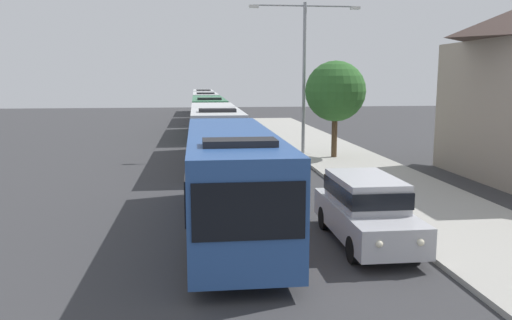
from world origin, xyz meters
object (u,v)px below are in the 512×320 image
object	(u,v)px
bus_lead	(231,177)
bus_rear	(203,101)
bus_fourth_in_line	(205,106)
streetlamp_mid	(304,62)
roadside_tree	(335,91)
bus_middle	(208,115)
bus_second_in_line	(215,133)
white_suv	(366,207)

from	to	relation	value
bus_lead	bus_rear	size ratio (longest dim) A/B	0.93
bus_fourth_in_line	streetlamp_mid	xyz separation A→B (m)	(5.40, -24.75, 3.86)
streetlamp_mid	roadside_tree	world-z (taller)	streetlamp_mid
bus_middle	bus_rear	size ratio (longest dim) A/B	1.08
bus_second_in_line	bus_middle	distance (m)	13.70
bus_fourth_in_line	bus_rear	size ratio (longest dim) A/B	1.03
bus_middle	roadside_tree	bearing A→B (deg)	-62.43
streetlamp_mid	roadside_tree	bearing A→B (deg)	-50.98
bus_second_in_line	white_suv	world-z (taller)	bus_second_in_line
bus_rear	streetlamp_mid	size ratio (longest dim) A/B	1.29
white_suv	roadside_tree	distance (m)	15.42
bus_second_in_line	roadside_tree	world-z (taller)	roadside_tree
bus_lead	bus_fourth_in_line	distance (m)	39.81
bus_lead	white_suv	size ratio (longest dim) A/B	2.13
bus_second_in_line	roadside_tree	bearing A→B (deg)	5.06
bus_second_in_line	bus_fourth_in_line	world-z (taller)	same
bus_middle	bus_fourth_in_line	distance (m)	13.43
bus_second_in_line	bus_fourth_in_line	distance (m)	27.13
bus_second_in_line	bus_fourth_in_line	size ratio (longest dim) A/B	1.00
bus_second_in_line	roadside_tree	xyz separation A→B (m)	(6.84, 0.60, 2.19)
bus_rear	roadside_tree	xyz separation A→B (m)	(6.84, -39.58, 2.19)
roadside_tree	bus_middle	bearing A→B (deg)	117.57
roadside_tree	bus_lead	bearing A→B (deg)	-117.22
white_suv	roadside_tree	world-z (taller)	roadside_tree
bus_lead	bus_fourth_in_line	size ratio (longest dim) A/B	0.90
white_suv	bus_rear	bearing A→B (deg)	93.89
bus_rear	bus_middle	bearing A→B (deg)	-90.00
bus_second_in_line	streetlamp_mid	world-z (taller)	streetlamp_mid
bus_lead	white_suv	bearing A→B (deg)	-22.59
bus_middle	bus_fourth_in_line	bearing A→B (deg)	90.00
streetlamp_mid	white_suv	bearing A→B (deg)	-95.85
bus_second_in_line	roadside_tree	distance (m)	7.20
roadside_tree	white_suv	bearing A→B (deg)	-101.95
bus_fourth_in_line	streetlamp_mid	size ratio (longest dim) A/B	1.33
bus_second_in_line	bus_middle	xyz separation A→B (m)	(0.00, 13.70, 0.00)
white_suv	roadside_tree	bearing A→B (deg)	78.05
bus_second_in_line	white_suv	xyz separation A→B (m)	(3.70, -14.22, -0.66)
bus_rear	bus_second_in_line	bearing A→B (deg)	-90.00
bus_rear	roadside_tree	distance (m)	40.23
bus_fourth_in_line	white_suv	bearing A→B (deg)	-84.89
bus_lead	bus_second_in_line	bearing A→B (deg)	90.00
roadside_tree	bus_second_in_line	bearing A→B (deg)	-174.94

